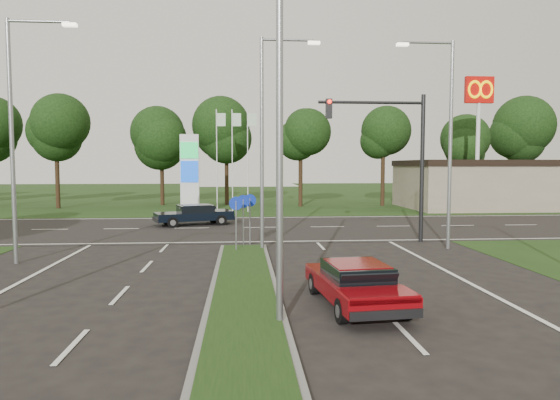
{
  "coord_description": "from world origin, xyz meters",
  "views": [
    {
      "loc": [
        -0.04,
        -5.15,
        3.68
      ],
      "look_at": [
        1.56,
        15.91,
        2.2
      ],
      "focal_mm": 32.0,
      "sensor_mm": 36.0,
      "label": 1
    }
  ],
  "objects": [
    {
      "name": "verge_far",
      "position": [
        0.0,
        55.0,
        0.0
      ],
      "size": [
        160.0,
        50.0,
        0.02
      ],
      "primitive_type": "cube",
      "color": "#1B3411",
      "rests_on": "ground"
    },
    {
      "name": "cross_road",
      "position": [
        0.0,
        24.0,
        0.0
      ],
      "size": [
        160.0,
        12.0,
        0.02
      ],
      "primitive_type": "cube",
      "color": "black",
      "rests_on": "ground"
    },
    {
      "name": "median_kerb",
      "position": [
        0.0,
        4.0,
        0.06
      ],
      "size": [
        2.0,
        26.0,
        0.12
      ],
      "primitive_type": "cube",
      "color": "slate",
      "rests_on": "ground"
    },
    {
      "name": "commercial_building",
      "position": [
        22.0,
        36.0,
        2.0
      ],
      "size": [
        16.0,
        9.0,
        4.0
      ],
      "primitive_type": "cube",
      "color": "gray",
      "rests_on": "ground"
    },
    {
      "name": "streetlight_median_near",
      "position": [
        1.0,
        6.0,
        5.08
      ],
      "size": [
        2.53,
        0.22,
        9.0
      ],
      "color": "gray",
      "rests_on": "ground"
    },
    {
      "name": "streetlight_median_far",
      "position": [
        1.0,
        16.0,
        5.08
      ],
      "size": [
        2.53,
        0.22,
        9.0
      ],
      "color": "gray",
      "rests_on": "ground"
    },
    {
      "name": "streetlight_left_far",
      "position": [
        -8.3,
        14.0,
        5.08
      ],
      "size": [
        2.53,
        0.22,
        9.0
      ],
      "color": "gray",
      "rests_on": "ground"
    },
    {
      "name": "streetlight_right_far",
      "position": [
        8.8,
        16.0,
        5.08
      ],
      "size": [
        2.53,
        0.22,
        9.0
      ],
      "rotation": [
        0.0,
        0.0,
        3.14
      ],
      "color": "gray",
      "rests_on": "ground"
    },
    {
      "name": "traffic_signal",
      "position": [
        7.19,
        18.0,
        4.65
      ],
      "size": [
        5.1,
        0.42,
        7.0
      ],
      "color": "black",
      "rests_on": "ground"
    },
    {
      "name": "median_signs",
      "position": [
        0.0,
        16.4,
        1.71
      ],
      "size": [
        1.16,
        1.76,
        2.38
      ],
      "color": "gray",
      "rests_on": "ground"
    },
    {
      "name": "gas_pylon",
      "position": [
        -3.79,
        33.05,
        3.2
      ],
      "size": [
        5.8,
        1.26,
        8.0
      ],
      "color": "silver",
      "rests_on": "ground"
    },
    {
      "name": "mcdonalds_sign",
      "position": [
        18.0,
        31.97,
        7.99
      ],
      "size": [
        2.2,
        0.47,
        10.4
      ],
      "color": "silver",
      "rests_on": "ground"
    },
    {
      "name": "treeline_far",
      "position": [
        0.1,
        39.93,
        6.83
      ],
      "size": [
        6.0,
        6.0,
        9.9
      ],
      "color": "black",
      "rests_on": "ground"
    },
    {
      "name": "red_sedan",
      "position": [
        2.9,
        7.45,
        0.62
      ],
      "size": [
        2.12,
        4.37,
        1.16
      ],
      "rotation": [
        0.0,
        0.0,
        0.09
      ],
      "color": "maroon",
      "rests_on": "ground"
    },
    {
      "name": "navy_sedan",
      "position": [
        -2.98,
        25.53,
        0.68
      ],
      "size": [
        4.96,
        3.27,
        1.26
      ],
      "rotation": [
        0.0,
        0.0,
        1.9
      ],
      "color": "black",
      "rests_on": "ground"
    }
  ]
}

